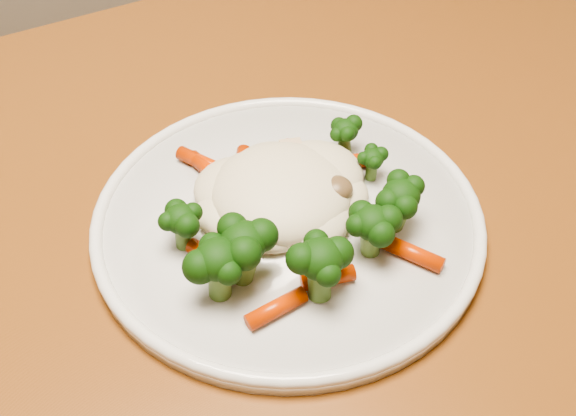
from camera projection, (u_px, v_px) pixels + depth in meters
name	position (u px, v px, depth m)	size (l,w,h in m)	color
dining_table	(194.00, 395.00, 0.56)	(1.42, 1.05, 0.75)	brown
plate	(288.00, 221.00, 0.56)	(0.30, 0.30, 0.01)	white
meal	(288.00, 206.00, 0.53)	(0.20, 0.20, 0.05)	beige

